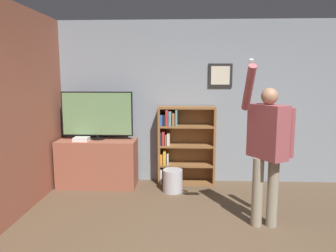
% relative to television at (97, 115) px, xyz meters
% --- Properties ---
extents(wall_back, '(6.71, 0.09, 2.70)m').
position_rel_television_xyz_m(wall_back, '(1.68, 0.30, 0.18)').
color(wall_back, gray).
rests_on(wall_back, ground_plane).
extents(wall_side_brick, '(0.06, 4.49, 2.70)m').
position_rel_television_xyz_m(wall_side_brick, '(-0.71, -1.18, 0.18)').
color(wall_side_brick, '#93513D').
rests_on(wall_side_brick, ground_plane).
extents(tv_ledge, '(1.26, 0.52, 0.77)m').
position_rel_television_xyz_m(tv_ledge, '(0.00, -0.07, -0.79)').
color(tv_ledge, '#93513D').
rests_on(tv_ledge, ground_plane).
extents(television, '(1.16, 0.22, 0.78)m').
position_rel_television_xyz_m(television, '(0.00, 0.00, 0.00)').
color(television, black).
rests_on(television, tv_ledge).
extents(game_console, '(0.24, 0.19, 0.06)m').
position_rel_television_xyz_m(game_console, '(-0.23, -0.16, -0.37)').
color(game_console, white).
rests_on(game_console, tv_ledge).
extents(bookshelf, '(0.94, 0.28, 1.30)m').
position_rel_television_xyz_m(bookshelf, '(1.37, 0.12, -0.52)').
color(bookshelf, brown).
rests_on(bookshelf, ground_plane).
extents(person, '(0.61, 0.58, 1.98)m').
position_rel_television_xyz_m(person, '(2.38, -1.43, -0.15)').
color(person, gray).
rests_on(person, ground_plane).
extents(waste_bin, '(0.31, 0.31, 0.35)m').
position_rel_television_xyz_m(waste_bin, '(1.24, -0.30, -0.99)').
color(waste_bin, '#B7B7BC').
rests_on(waste_bin, ground_plane).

